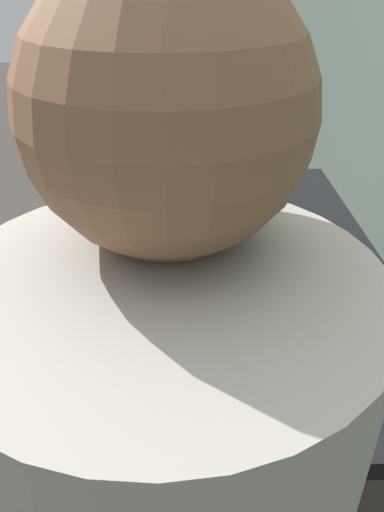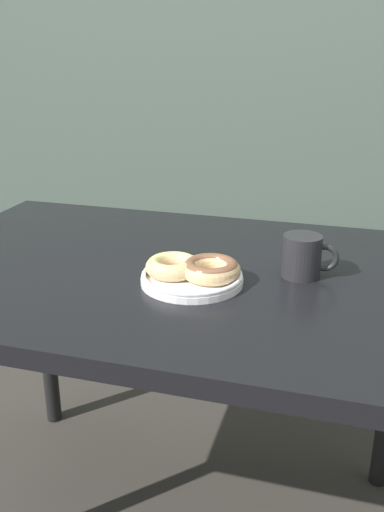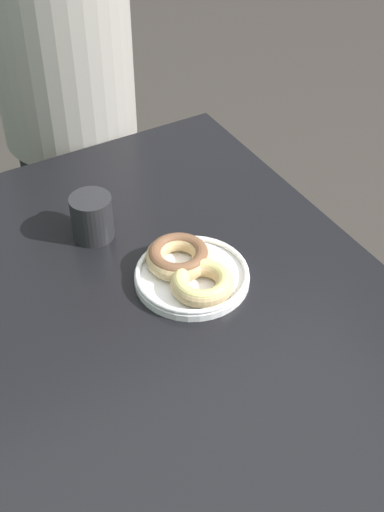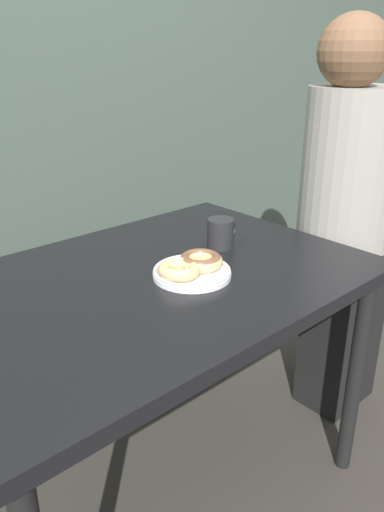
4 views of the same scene
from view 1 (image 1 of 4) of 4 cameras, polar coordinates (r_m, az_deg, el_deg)
ground_plane at (r=1.79m, az=-6.49°, el=-21.76°), size 14.00×14.00×0.00m
dining_table at (r=1.31m, az=3.11°, el=-3.24°), size 1.20×0.82×0.77m
donut_plate at (r=1.17m, az=0.17°, el=-1.49°), size 0.22×0.21×0.05m
coffee_mug at (r=1.00m, az=6.36°, el=-7.00°), size 0.12×0.08×0.09m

